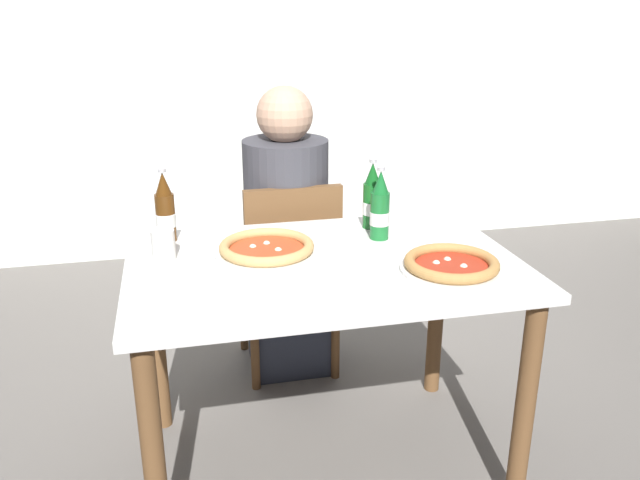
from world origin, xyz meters
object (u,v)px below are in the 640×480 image
Objects in this scene: beer_bottle_right at (372,199)px; napkin_with_cutlery at (179,307)px; pizza_margherita_near at (267,249)px; paper_cup at (163,245)px; diner_seated at (287,240)px; pizza_marinara_far at (451,265)px; dining_table_main at (324,294)px; beer_bottle_left at (380,209)px; chair_behind_table at (290,268)px; beer_bottle_center at (165,211)px.

napkin_with_cutlery is (-0.68, -0.52, -0.10)m from beer_bottle_right.
beer_bottle_right is (0.40, 0.19, 0.08)m from pizza_margherita_near.
beer_bottle_right is at bearing 12.04° from paper_cup.
napkin_with_cutlery is at bearing -116.15° from diner_seated.
beer_bottle_right is at bearing 103.68° from pizza_marinara_far.
dining_table_main is 0.52m from napkin_with_cutlery.
chair_behind_table is at bearing 116.96° from beer_bottle_left.
diner_seated reaches higher than chair_behind_table.
napkin_with_cutlery is (-0.28, -0.33, -0.02)m from pizza_margherita_near.
beer_bottle_right is (0.01, 0.12, 0.00)m from beer_bottle_left.
beer_bottle_left is 0.71m from beer_bottle_center.
pizza_marinara_far is at bearing -76.32° from beer_bottle_right.
diner_seated is at bearing 122.02° from beer_bottle_right.
dining_table_main is 0.41m from pizza_marinara_far.
pizza_marinara_far is 0.80m from napkin_with_cutlery.
beer_bottle_left reaches higher than pizza_marinara_far.
pizza_margherita_near is 1.08× the size of pizza_marinara_far.
pizza_marinara_far is at bearing 112.47° from chair_behind_table.
beer_bottle_left is at bearing 109.68° from pizza_marinara_far.
beer_bottle_left and beer_bottle_right have the same top height.
dining_table_main is at bearing -28.21° from pizza_margherita_near.
paper_cup is at bearing 173.84° from pizza_margherita_near.
chair_behind_table is 8.95× the size of paper_cup.
dining_table_main is 4.86× the size of beer_bottle_center.
pizza_margherita_near is (-0.16, -0.52, 0.29)m from chair_behind_table.
pizza_margherita_near is at bearing 49.67° from napkin_with_cutlery.
pizza_margherita_near and pizza_marinara_far have the same top height.
chair_behind_table reaches higher than dining_table_main.
chair_behind_table is 0.11m from diner_seated.
paper_cup is (-0.71, -0.04, -0.06)m from beer_bottle_left.
diner_seated is 0.75m from paper_cup.
beer_bottle_left is at bearing 115.44° from chair_behind_table.
beer_bottle_center reaches higher than chair_behind_table.
chair_behind_table is 3.44× the size of beer_bottle_left.
beer_bottle_center is 0.55m from napkin_with_cutlery.
beer_bottle_left reaches higher than pizza_margherita_near.
dining_table_main is 0.60m from beer_bottle_center.
diner_seated is 0.65m from beer_bottle_center.
beer_bottle_right reaches higher than pizza_marinara_far.
beer_bottle_center is at bearing -142.28° from diner_seated.
chair_behind_table is at bearing 125.52° from beer_bottle_right.
beer_bottle_center is (-0.47, 0.30, 0.22)m from dining_table_main.
paper_cup is (-0.01, -0.18, -0.06)m from beer_bottle_center.
beer_bottle_center is at bearing 150.17° from pizza_marinara_far.
pizza_marinara_far is at bearing -67.20° from diner_seated.
dining_table_main is 0.52m from paper_cup.
chair_behind_table is 0.90m from pizza_marinara_far.
napkin_with_cutlery is (-0.79, -0.07, -0.02)m from pizza_marinara_far.
beer_bottle_center reaches higher than paper_cup.
dining_table_main is at bearing -32.41° from beer_bottle_center.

